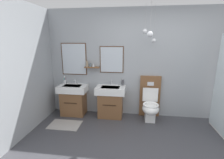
# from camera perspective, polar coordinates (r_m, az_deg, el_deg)

# --- Properties ---
(wall_back) EXTENTS (5.09, 0.65, 2.53)m
(wall_back) POSITION_cam_1_polar(r_m,az_deg,el_deg) (3.95, 12.90, 5.30)
(wall_back) COLOR #999EA3
(wall_back) RESTS_ON ground
(bath_mat) EXTENTS (0.68, 0.44, 0.01)m
(bath_mat) POSITION_cam_1_polar(r_m,az_deg,el_deg) (3.86, -16.13, -14.98)
(bath_mat) COLOR #9E9993
(bath_mat) RESTS_ON ground
(vanity_sink_left) EXTENTS (0.69, 0.46, 0.75)m
(vanity_sink_left) POSITION_cam_1_polar(r_m,az_deg,el_deg) (4.18, -13.32, -6.58)
(vanity_sink_left) COLOR brown
(vanity_sink_left) RESTS_ON ground
(tap_on_left_sink) EXTENTS (0.03, 0.13, 0.11)m
(tap_on_left_sink) POSITION_cam_1_polar(r_m,az_deg,el_deg) (4.20, -12.85, -0.48)
(tap_on_left_sink) COLOR silver
(tap_on_left_sink) RESTS_ON vanity_sink_left
(vanity_sink_right) EXTENTS (0.69, 0.46, 0.75)m
(vanity_sink_right) POSITION_cam_1_polar(r_m,az_deg,el_deg) (3.95, -0.49, -7.40)
(vanity_sink_right) COLOR brown
(vanity_sink_right) RESTS_ON ground
(tap_on_right_sink) EXTENTS (0.03, 0.13, 0.11)m
(tap_on_right_sink) POSITION_cam_1_polar(r_m,az_deg,el_deg) (3.97, -0.17, -0.94)
(tap_on_right_sink) COLOR silver
(tap_on_right_sink) RESTS_ON vanity_sink_right
(toilet) EXTENTS (0.48, 0.62, 1.00)m
(toilet) POSITION_cam_1_polar(r_m,az_deg,el_deg) (3.93, 13.18, -8.25)
(toilet) COLOR brown
(toilet) RESTS_ON ground
(toothbrush_cup) EXTENTS (0.07, 0.07, 0.19)m
(toothbrush_cup) POSITION_cam_1_polar(r_m,az_deg,el_deg) (4.29, -16.20, -0.58)
(toothbrush_cup) COLOR silver
(toothbrush_cup) RESTS_ON vanity_sink_left
(soap_dispenser) EXTENTS (0.06, 0.06, 0.18)m
(soap_dispenser) POSITION_cam_1_polar(r_m,az_deg,el_deg) (3.94, 3.78, -1.02)
(soap_dispenser) COLOR #4C4C51
(soap_dispenser) RESTS_ON vanity_sink_right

